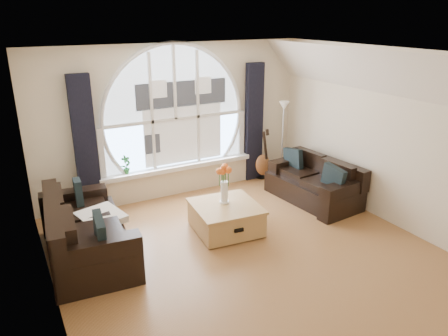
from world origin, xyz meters
TOP-DOWN VIEW (x-y plane):
  - ground at (0.00, 0.00)m, footprint 5.00×5.50m
  - ceiling at (0.00, 0.00)m, footprint 5.00×5.50m
  - wall_back at (0.00, 2.75)m, footprint 5.00×0.01m
  - wall_left at (-2.50, 0.00)m, footprint 0.01×5.50m
  - wall_right at (2.50, 0.00)m, footprint 0.01×5.50m
  - attic_slope at (2.20, 0.00)m, footprint 0.92×5.50m
  - arched_window at (0.00, 2.72)m, footprint 2.60×0.06m
  - window_sill at (0.00, 2.65)m, footprint 2.90×0.22m
  - window_frame at (0.00, 2.69)m, footprint 2.76×0.08m
  - neighbor_house at (0.15, 2.71)m, footprint 1.70×0.02m
  - curtain_left at (-1.60, 2.63)m, footprint 0.35×0.12m
  - curtain_right at (1.60, 2.63)m, footprint 0.35×0.12m
  - sofa_left at (-1.96, 1.20)m, footprint 1.14×2.02m
  - sofa_right at (1.96, 1.20)m, footprint 0.99×1.75m
  - coffee_chest at (0.05, 0.94)m, footprint 1.05×1.05m
  - throw_blanket at (-1.73, 1.29)m, footprint 0.68×0.68m
  - vase_flowers at (0.07, 1.03)m, footprint 0.24×0.24m
  - floor_lamp at (2.02, 2.25)m, footprint 0.24×0.24m
  - guitar at (1.76, 2.50)m, footprint 0.38×0.27m
  - potted_plant at (-0.96, 2.65)m, footprint 0.20×0.17m

SIDE VIEW (x-z plane):
  - ground at x=0.00m, z-range -0.01..0.01m
  - coffee_chest at x=0.05m, z-range 0.00..0.47m
  - sofa_left at x=-1.96m, z-range -0.03..0.83m
  - sofa_right at x=1.96m, z-range 0.03..0.77m
  - throw_blanket at x=-1.73m, z-range 0.45..0.55m
  - window_sill at x=0.00m, z-range 0.47..0.55m
  - guitar at x=1.76m, z-range 0.00..1.06m
  - potted_plant at x=-0.96m, z-range 0.55..0.88m
  - floor_lamp at x=2.02m, z-range 0.00..1.60m
  - vase_flowers at x=0.07m, z-range 0.47..1.17m
  - curtain_left at x=-1.60m, z-range 0.00..2.30m
  - curtain_right at x=1.60m, z-range 0.00..2.30m
  - wall_back at x=0.00m, z-range 0.00..2.70m
  - wall_left at x=-2.50m, z-range 0.00..2.70m
  - wall_right at x=2.50m, z-range 0.00..2.70m
  - neighbor_house at x=0.15m, z-range 0.75..2.25m
  - arched_window at x=0.00m, z-range 0.55..2.70m
  - window_frame at x=0.00m, z-range 0.55..2.70m
  - attic_slope at x=2.20m, z-range 1.99..2.71m
  - ceiling at x=0.00m, z-range 2.70..2.71m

